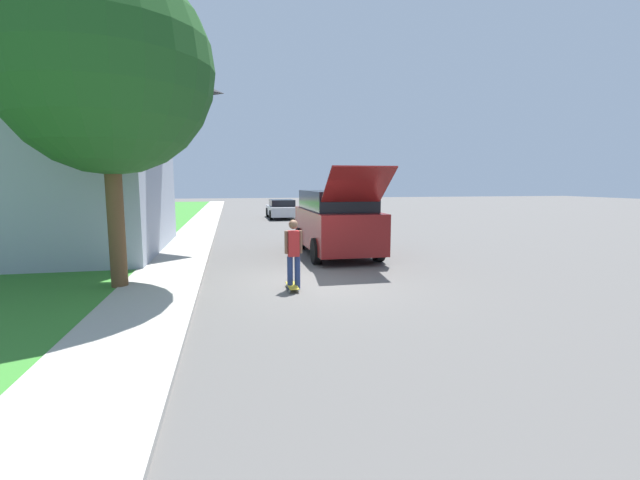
{
  "coord_description": "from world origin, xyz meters",
  "views": [
    {
      "loc": [
        -1.96,
        -10.0,
        2.42
      ],
      "look_at": [
        0.37,
        1.12,
        0.9
      ],
      "focal_mm": 24.0,
      "sensor_mm": 36.0,
      "label": 1
    }
  ],
  "objects_px": {
    "suv_parked": "(336,221)",
    "skateboarder": "(294,251)",
    "skateboard": "(292,286)",
    "car_down_street": "(282,209)",
    "lawn_tree_near": "(106,69)"
  },
  "relations": [
    {
      "from": "suv_parked",
      "to": "skateboarder",
      "type": "distance_m",
      "value": 4.88
    },
    {
      "from": "skateboarder",
      "to": "skateboard",
      "type": "distance_m",
      "value": 0.8
    },
    {
      "from": "skateboarder",
      "to": "car_down_street",
      "type": "bearing_deg",
      "value": 84.03
    },
    {
      "from": "car_down_street",
      "to": "skateboarder",
      "type": "xyz_separation_m",
      "value": [
        -2.07,
        -19.83,
        0.23
      ]
    },
    {
      "from": "lawn_tree_near",
      "to": "skateboarder",
      "type": "relative_size",
      "value": 4.42
    },
    {
      "from": "lawn_tree_near",
      "to": "skateboard",
      "type": "distance_m",
      "value": 6.18
    },
    {
      "from": "skateboarder",
      "to": "skateboard",
      "type": "xyz_separation_m",
      "value": [
        -0.04,
        -0.05,
        -0.79
      ]
    },
    {
      "from": "car_down_street",
      "to": "skateboarder",
      "type": "distance_m",
      "value": 19.93
    },
    {
      "from": "skateboarder",
      "to": "skateboard",
      "type": "height_order",
      "value": "skateboarder"
    },
    {
      "from": "lawn_tree_near",
      "to": "skateboarder",
      "type": "distance_m",
      "value": 5.61
    },
    {
      "from": "suv_parked",
      "to": "car_down_street",
      "type": "xyz_separation_m",
      "value": [
        -0.01,
        15.42,
        -0.5
      ]
    },
    {
      "from": "suv_parked",
      "to": "skateboarder",
      "type": "height_order",
      "value": "suv_parked"
    },
    {
      "from": "car_down_street",
      "to": "skateboarder",
      "type": "relative_size",
      "value": 2.68
    },
    {
      "from": "skateboard",
      "to": "car_down_street",
      "type": "bearing_deg",
      "value": 83.92
    },
    {
      "from": "skateboarder",
      "to": "skateboard",
      "type": "relative_size",
      "value": 1.98
    }
  ]
}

